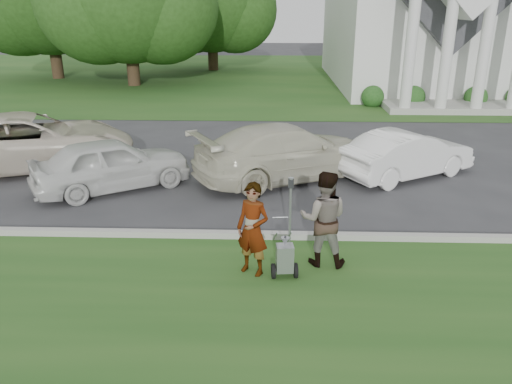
# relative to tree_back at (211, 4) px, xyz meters

# --- Properties ---
(ground) EXTENTS (120.00, 120.00, 0.00)m
(ground) POSITION_rel_tree_back_xyz_m (4.01, -29.99, -4.73)
(ground) COLOR #333335
(ground) RESTS_ON ground
(grass_strip) EXTENTS (80.00, 7.00, 0.01)m
(grass_strip) POSITION_rel_tree_back_xyz_m (4.01, -32.99, -4.72)
(grass_strip) COLOR #214C1A
(grass_strip) RESTS_ON ground
(church_lawn) EXTENTS (80.00, 30.00, 0.01)m
(church_lawn) POSITION_rel_tree_back_xyz_m (4.01, -2.99, -4.72)
(church_lawn) COLOR #214C1A
(church_lawn) RESTS_ON ground
(curb) EXTENTS (80.00, 0.18, 0.15)m
(curb) POSITION_rel_tree_back_xyz_m (4.01, -29.44, -4.65)
(curb) COLOR #9E9E93
(curb) RESTS_ON ground
(tree_back) EXTENTS (9.61, 7.60, 8.89)m
(tree_back) POSITION_rel_tree_back_xyz_m (0.00, 0.00, 0.00)
(tree_back) COLOR #332316
(tree_back) RESTS_ON ground
(striping_cart) EXTENTS (0.50, 0.96, 0.87)m
(striping_cart) POSITION_rel_tree_back_xyz_m (4.86, -31.03, -4.35)
(striping_cart) COLOR black
(striping_cart) RESTS_ON ground
(person_left) EXTENTS (0.76, 0.67, 1.74)m
(person_left) POSITION_rel_tree_back_xyz_m (4.28, -30.89, -3.86)
(person_left) COLOR #999999
(person_left) RESTS_ON ground
(person_right) EXTENTS (0.97, 0.80, 1.85)m
(person_right) POSITION_rel_tree_back_xyz_m (5.58, -30.49, -3.80)
(person_right) COLOR #999999
(person_right) RESTS_ON ground
(parking_meter_near) EXTENTS (0.11, 0.10, 1.51)m
(parking_meter_near) POSITION_rel_tree_back_xyz_m (4.99, -29.83, -3.78)
(parking_meter_near) COLOR #9A9CA2
(parking_meter_near) RESTS_ON ground
(car_a) EXTENTS (6.60, 4.75, 1.67)m
(car_a) POSITION_rel_tree_back_xyz_m (-2.65, -24.75, -3.89)
(car_a) COLOR beige
(car_a) RESTS_ON ground
(car_b) EXTENTS (4.36, 3.63, 1.40)m
(car_b) POSITION_rel_tree_back_xyz_m (0.35, -26.49, -4.02)
(car_b) COLOR silver
(car_b) RESTS_ON ground
(car_c) EXTENTS (5.75, 4.51, 1.56)m
(car_c) POSITION_rel_tree_back_xyz_m (5.03, -25.43, -3.95)
(car_c) COLOR beige
(car_c) RESTS_ON ground
(car_d) EXTENTS (4.22, 3.32, 1.34)m
(car_d) POSITION_rel_tree_back_xyz_m (8.46, -25.19, -4.06)
(car_d) COLOR white
(car_d) RESTS_ON ground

